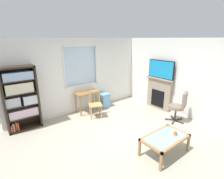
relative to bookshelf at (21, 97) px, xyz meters
The scene contains 12 objects.
ground 3.09m from the bookshelf, 47.89° to the right, with size 6.05×5.83×0.02m, color #B2A893.
wall_back_with_window 1.99m from the bookshelf, ahead, with size 5.05×0.15×2.59m.
wall_right 5.05m from the bookshelf, 25.54° to the right, with size 0.12×5.03×2.59m, color white.
bookshelf is the anchor object (origin of this frame).
desk_under_window 2.13m from the bookshelf, ahead, with size 0.88×0.46×0.75m.
wooden_chair 2.23m from the bookshelf, 16.74° to the right, with size 0.54×0.53×0.90m.
plastic_drawer_unit 2.93m from the bookshelf, ahead, with size 0.35×0.40×0.53m, color #72ADDB.
fireplace 4.65m from the bookshelf, 18.54° to the right, with size 0.26×1.10×1.18m.
tv 4.64m from the bookshelf, 18.61° to the right, with size 0.06×1.05×0.65m.
office_chair 4.74m from the bookshelf, 32.79° to the right, with size 0.58×0.57×1.00m.
coffee_table 4.01m from the bookshelf, 54.74° to the right, with size 1.09×0.63×0.43m.
sippy_cup 4.21m from the bookshelf, 52.72° to the right, with size 0.07×0.07×0.09m, color orange.
Camera 1 is at (-2.68, -2.95, 2.56)m, focal length 26.99 mm.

